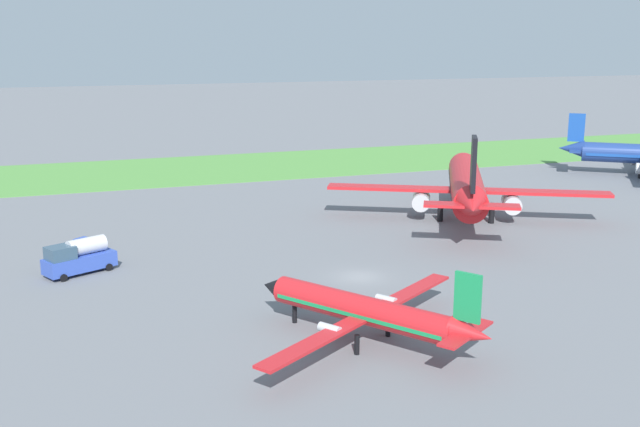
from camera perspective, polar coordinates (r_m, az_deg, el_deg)
The scene contains 6 objects.
ground_plane at distance 69.04m, azimuth 3.01°, elevation -4.86°, with size 600.00×600.00×0.00m, color slate.
grass_taxiway_strip at distance 127.51m, azimuth -7.66°, elevation 3.47°, with size 360.00×28.00×0.08m, color #549342.
airplane_foreground_turboprop at distance 53.88m, azimuth 3.52°, elevation -7.38°, with size 19.58×17.18×6.78m.
airplane_midfield_jet at distance 91.00m, azimuth 11.12°, elevation 2.11°, with size 30.58×30.52×11.81m.
baggage_cart_near_gate at distance 82.09m, azimuth -17.37°, elevation -2.10°, with size 2.88×2.95×0.90m.
fuel_truck_midfield at distance 73.06m, azimuth -17.94°, elevation -3.18°, with size 6.89×5.00×3.29m.
Camera 1 is at (-24.97, -60.69, 21.44)m, focal length 41.98 mm.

